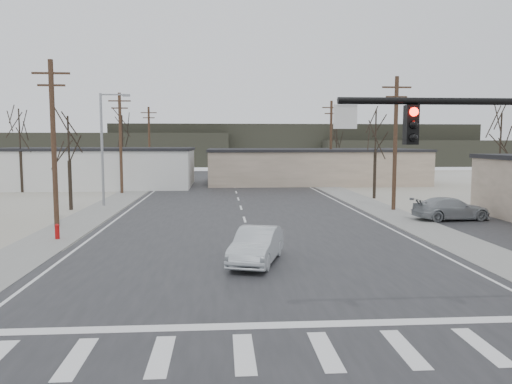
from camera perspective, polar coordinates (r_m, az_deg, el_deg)
ground at (r=19.43m, az=0.65°, el=-9.69°), size 140.00×140.00×0.00m
main_road at (r=34.09m, az=-1.40°, el=-2.94°), size 18.00×110.00×0.05m
cross_road at (r=19.42m, az=0.65°, el=-9.63°), size 90.00×10.00×0.04m
sidewalk_left at (r=40.04m, az=-17.08°, el=-1.88°), size 3.00×90.00×0.06m
sidewalk_right at (r=40.84m, az=13.30°, el=-1.64°), size 3.00×90.00×0.06m
fire_hydrant at (r=28.43m, az=-21.77°, el=-4.22°), size 0.24×0.24×0.87m
building_left_far at (r=60.49m, az=-17.87°, el=2.71°), size 22.30×12.30×4.50m
building_right_far at (r=63.78m, az=6.42°, el=3.00°), size 26.30×14.30×4.30m
upole_left_b at (r=32.24m, az=-22.13°, el=5.42°), size 2.20×0.30×10.00m
upole_left_c at (r=51.63m, az=-15.22°, el=5.61°), size 2.20×0.30×10.00m
upole_left_d at (r=71.36m, az=-12.10°, el=5.66°), size 2.20×0.30×10.00m
upole_right_a at (r=38.91m, az=15.63°, el=5.61°), size 2.20×0.30×10.00m
upole_right_b at (r=60.09m, az=8.56°, el=5.74°), size 2.20×0.30×10.00m
streetlight_main at (r=41.71m, az=-16.93°, el=5.39°), size 2.40×0.25×9.00m
tree_left_near at (r=40.33m, az=-20.64°, el=5.46°), size 3.30×3.30×7.35m
tree_right_mid at (r=46.82m, az=13.51°, el=6.52°), size 3.74×3.74×8.33m
tree_left_far at (r=65.86m, az=-15.02°, el=6.52°), size 3.96×3.96×8.82m
tree_right_far at (r=72.57m, az=9.21°, el=6.00°), size 3.52×3.52×7.84m
tree_lot at (r=46.98m, az=26.18°, el=5.66°), size 3.52×3.52×7.84m
tree_left_mid at (r=56.51m, az=-25.41°, el=6.32°), size 3.96×3.96×8.82m
hill_left at (r=115.63m, az=-20.90°, el=4.54°), size 70.00×18.00×7.00m
hill_center at (r=115.85m, az=4.21°, el=5.40°), size 80.00×18.00×9.00m
hill_right at (r=120.28m, az=21.42°, el=4.20°), size 60.00×18.00×5.50m
sedan_crossing at (r=21.29m, az=0.08°, el=-6.12°), size 2.80×4.81×1.50m
car_far_a at (r=66.87m, az=-2.50°, el=2.08°), size 4.41×6.36×1.71m
car_far_b at (r=66.48m, az=-2.13°, el=1.97°), size 1.78×4.39×1.49m
car_parked_silver at (r=35.37m, az=21.39°, el=-1.80°), size 5.25×2.53×1.47m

